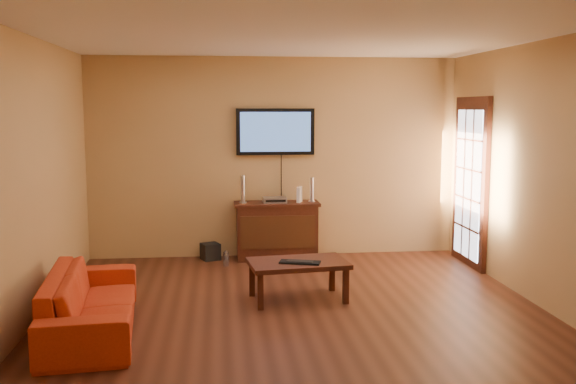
{
  "coord_description": "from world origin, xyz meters",
  "views": [
    {
      "loc": [
        -0.74,
        -6.17,
        2.03
      ],
      "look_at": [
        0.01,
        0.8,
        1.1
      ],
      "focal_mm": 40.0,
      "sensor_mm": 36.0,
      "label": 1
    }
  ],
  "objects": [
    {
      "name": "game_console",
      "position": [
        0.32,
        2.26,
        0.87
      ],
      "size": [
        0.09,
        0.16,
        0.21
      ],
      "primitive_type": "cube",
      "rotation": [
        0.0,
        0.0,
        -0.36
      ],
      "color": "white",
      "rests_on": "media_console"
    },
    {
      "name": "television",
      "position": [
        0.01,
        2.45,
        1.7
      ],
      "size": [
        1.05,
        0.08,
        0.62
      ],
      "color": "black",
      "rests_on": "ground"
    },
    {
      "name": "bottle",
      "position": [
        -0.68,
        1.92,
        0.1
      ],
      "size": [
        0.07,
        0.07,
        0.21
      ],
      "color": "white",
      "rests_on": "ground"
    },
    {
      "name": "media_console",
      "position": [
        0.01,
        2.27,
        0.39
      ],
      "size": [
        1.13,
        0.43,
        0.77
      ],
      "color": "black",
      "rests_on": "ground"
    },
    {
      "name": "sofa",
      "position": [
        -1.91,
        -0.39,
        0.37
      ],
      "size": [
        0.75,
        1.95,
        0.75
      ],
      "primitive_type": "imported",
      "rotation": [
        0.0,
        0.0,
        1.67
      ],
      "color": "red",
      "rests_on": "ground"
    },
    {
      "name": "subwoofer",
      "position": [
        -0.88,
        2.3,
        0.11
      ],
      "size": [
        0.29,
        0.29,
        0.22
      ],
      "primitive_type": "cube",
      "rotation": [
        0.0,
        0.0,
        0.38
      ],
      "color": "black",
      "rests_on": "ground"
    },
    {
      "name": "room_walls",
      "position": [
        0.0,
        0.62,
        1.69
      ],
      "size": [
        5.0,
        5.0,
        5.0
      ],
      "color": "tan",
      "rests_on": "ground"
    },
    {
      "name": "speaker_left",
      "position": [
        -0.44,
        2.26,
        0.94
      ],
      "size": [
        0.1,
        0.1,
        0.37
      ],
      "color": "silver",
      "rests_on": "media_console"
    },
    {
      "name": "ground_plane",
      "position": [
        0.0,
        0.0,
        0.0
      ],
      "size": [
        5.0,
        5.0,
        0.0
      ],
      "primitive_type": "plane",
      "color": "#3C1C10",
      "rests_on": "ground"
    },
    {
      "name": "keyboard",
      "position": [
        0.08,
        0.29,
        0.43
      ],
      "size": [
        0.45,
        0.27,
        0.03
      ],
      "color": "black",
      "rests_on": "coffee_table"
    },
    {
      "name": "coffee_table",
      "position": [
        0.07,
        0.39,
        0.36
      ],
      "size": [
        1.09,
        0.73,
        0.42
      ],
      "color": "black",
      "rests_on": "ground"
    },
    {
      "name": "speaker_right",
      "position": [
        0.49,
        2.28,
        0.92
      ],
      "size": [
        0.09,
        0.09,
        0.33
      ],
      "color": "silver",
      "rests_on": "media_console"
    },
    {
      "name": "french_door",
      "position": [
        2.46,
        1.7,
        1.05
      ],
      "size": [
        0.07,
        1.02,
        2.22
      ],
      "color": "black",
      "rests_on": "ground"
    },
    {
      "name": "av_receiver",
      "position": [
        -0.02,
        2.27,
        0.8
      ],
      "size": [
        0.32,
        0.23,
        0.07
      ],
      "primitive_type": "cube",
      "rotation": [
        0.0,
        0.0,
        0.04
      ],
      "color": "silver",
      "rests_on": "media_console"
    }
  ]
}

